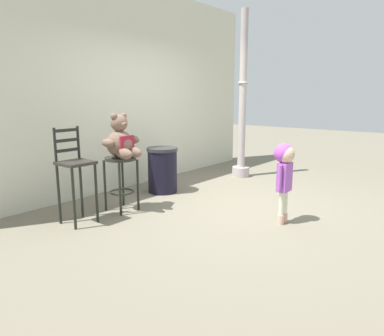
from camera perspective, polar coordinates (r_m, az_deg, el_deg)
ground_plane at (r=5.08m, az=6.76°, el=-6.13°), size 24.00×24.00×0.00m
building_wall at (r=6.28m, az=-10.38°, el=12.21°), size 6.20×0.30×3.26m
bar_stool_with_teddy at (r=4.88m, az=-11.04°, el=-0.64°), size 0.41×0.41×0.72m
teddy_bear at (r=4.80m, az=-11.01°, el=4.14°), size 0.54×0.49×0.57m
child_walking at (r=4.41m, az=14.23°, el=0.29°), size 0.31×0.24×0.96m
trash_bin at (r=5.76m, az=-4.63°, el=-0.28°), size 0.48×0.48×0.71m
lamppost at (r=6.83m, az=7.85°, el=8.59°), size 0.32×0.32×3.00m
bar_chair_empty at (r=4.52m, az=-17.84°, el=-0.19°), size 0.36×0.36×1.15m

